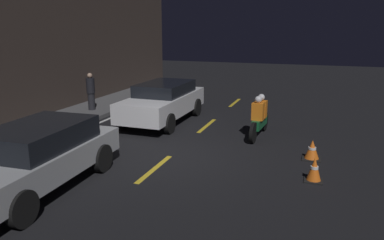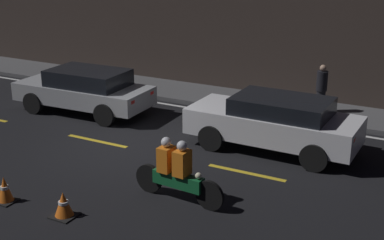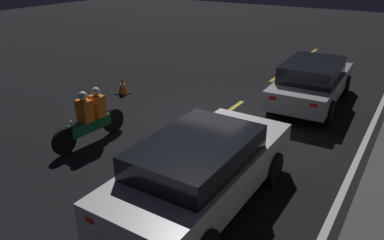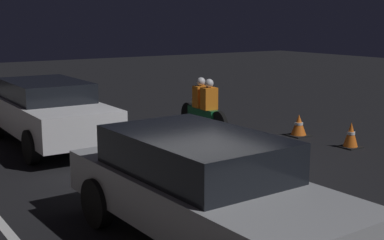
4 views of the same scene
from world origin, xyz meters
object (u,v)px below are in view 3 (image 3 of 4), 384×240
Objects in this scene: hatchback_silver at (312,81)px; sedan_white at (202,169)px; motorcycle at (91,118)px; traffic_cone_mid at (92,100)px; traffic_cone_near at (123,86)px.

sedan_white is at bearing 176.03° from hatchback_silver.
sedan_white is 3.84m from motorcycle.
traffic_cone_mid is (-1.64, -1.71, -0.40)m from motorcycle.
traffic_cone_near is at bearing 54.53° from sedan_white.
traffic_cone_near is (-4.03, -5.55, -0.52)m from sedan_white.
traffic_cone_near is (2.46, -5.75, -0.49)m from hatchback_silver.
motorcycle is 3.67m from traffic_cone_near.
hatchback_silver is 7.75× the size of traffic_cone_near.
hatchback_silver is at bearing 149.31° from motorcycle.
sedan_white reaches higher than hatchback_silver.
traffic_cone_mid is at bearing 123.03° from hatchback_silver.
hatchback_silver is 2.04× the size of motorcycle.
traffic_cone_near is at bearing -146.01° from motorcycle.
traffic_cone_mid is at bearing 3.76° from traffic_cone_near.
traffic_cone_near is at bearing 110.92° from hatchback_silver.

